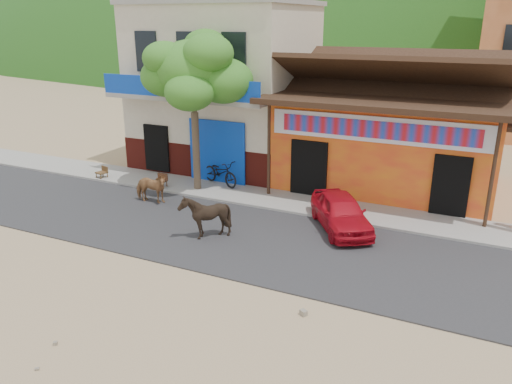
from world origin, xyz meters
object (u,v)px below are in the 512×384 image
Objects in this scene: cafe_chair_left at (101,168)px; cafe_chair_right at (160,175)px; cow_dark at (205,216)px; red_car at (341,212)px; scooter at (220,172)px; cow_tan at (151,188)px; tree at (195,113)px.

cafe_chair_left is 2.99m from cafe_chair_right.
cafe_chair_left is at bearing -115.33° from cow_dark.
red_car is 3.91× the size of cafe_chair_left.
red_car reaches higher than scooter.
red_car is 1.73× the size of scooter.
cow_tan reaches higher than cafe_chair_left.
scooter reaches higher than cafe_chair_left.
cow_dark is at bearing -179.05° from red_car.
red_car is 3.48× the size of cafe_chair_right.
cafe_chair_right is (-2.02, -1.30, -0.03)m from scooter.
cow_dark reaches higher than cafe_chair_right.
red_car is at bearing -89.67° from scooter.
cafe_chair_right reaches higher than cafe_chair_left.
cow_tan is (-0.79, -1.95, -2.50)m from tree.
cow_tan is 1.42× the size of cafe_chair_right.
scooter is at bearing -156.53° from cow_dark.
tree is at bearing 164.48° from scooter.
cow_dark reaches higher than scooter.
scooter is 5.17m from cafe_chair_left.
tree reaches higher than cow_tan.
cow_tan is 3.89m from cafe_chair_left.
tree is 3.27m from cow_tan.
cow_dark is at bearing -55.46° from tree.
cow_tan is at bearing -118.70° from cow_dark.
cow_dark reaches higher than red_car.
cow_tan is at bearing 151.45° from red_car.
cow_tan reaches higher than red_car.
red_car is 10.61m from cafe_chair_left.
scooter is at bearing -33.65° from cow_tan.
tree reaches higher than cafe_chair_right.
tree is 4.25× the size of cow_dark.
scooter is 2.00× the size of cafe_chair_right.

